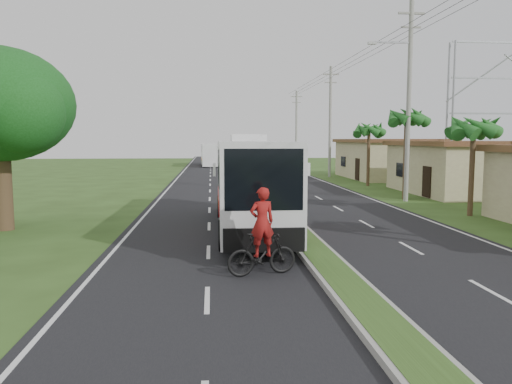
{
  "coord_description": "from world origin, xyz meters",
  "views": [
    {
      "loc": [
        -3.37,
        -11.46,
        3.77
      ],
      "look_at": [
        -1.71,
        7.15,
        1.8
      ],
      "focal_mm": 35.0,
      "sensor_mm": 36.0,
      "label": 1
    }
  ],
  "objects": [
    {
      "name": "ground",
      "position": [
        0.0,
        0.0,
        0.0
      ],
      "size": [
        180.0,
        180.0,
        0.0
      ],
      "primitive_type": "plane",
      "color": "#2E4619",
      "rests_on": "ground"
    },
    {
      "name": "road_asphalt",
      "position": [
        0.0,
        20.0,
        0.01
      ],
      "size": [
        14.0,
        160.0,
        0.02
      ],
      "primitive_type": "cube",
      "color": "black",
      "rests_on": "ground"
    },
    {
      "name": "median_strip",
      "position": [
        0.0,
        20.0,
        0.1
      ],
      "size": [
        1.2,
        160.0,
        0.18
      ],
      "color": "gray",
      "rests_on": "ground"
    },
    {
      "name": "lane_edge_left",
      "position": [
        -6.7,
        20.0,
        0.0
      ],
      "size": [
        0.12,
        160.0,
        0.01
      ],
      "primitive_type": "cube",
      "color": "silver",
      "rests_on": "ground"
    },
    {
      "name": "lane_edge_right",
      "position": [
        6.7,
        20.0,
        0.0
      ],
      "size": [
        0.12,
        160.0,
        0.01
      ],
      "primitive_type": "cube",
      "color": "silver",
      "rests_on": "ground"
    },
    {
      "name": "shop_mid",
      "position": [
        14.0,
        22.0,
        1.86
      ],
      "size": [
        7.6,
        10.6,
        3.67
      ],
      "color": "tan",
      "rests_on": "ground"
    },
    {
      "name": "shop_far",
      "position": [
        14.0,
        36.0,
        1.93
      ],
      "size": [
        8.6,
        11.6,
        3.82
      ],
      "color": "tan",
      "rests_on": "ground"
    },
    {
      "name": "palm_verge_b",
      "position": [
        9.4,
        12.0,
        4.36
      ],
      "size": [
        2.4,
        2.4,
        5.05
      ],
      "color": "#473321",
      "rests_on": "ground"
    },
    {
      "name": "palm_verge_c",
      "position": [
        8.8,
        19.0,
        5.12
      ],
      "size": [
        2.4,
        2.4,
        5.85
      ],
      "color": "#473321",
      "rests_on": "ground"
    },
    {
      "name": "palm_verge_d",
      "position": [
        9.3,
        28.0,
        4.55
      ],
      "size": [
        2.4,
        2.4,
        5.25
      ],
      "color": "#473321",
      "rests_on": "ground"
    },
    {
      "name": "utility_pole_b",
      "position": [
        8.47,
        18.0,
        6.26
      ],
      "size": [
        3.2,
        0.28,
        12.0
      ],
      "color": "gray",
      "rests_on": "ground"
    },
    {
      "name": "utility_pole_c",
      "position": [
        8.5,
        38.0,
        5.67
      ],
      "size": [
        1.6,
        0.28,
        11.0
      ],
      "color": "gray",
      "rests_on": "ground"
    },
    {
      "name": "utility_pole_d",
      "position": [
        8.5,
        58.0,
        5.42
      ],
      "size": [
        1.6,
        0.28,
        10.5
      ],
      "color": "gray",
      "rests_on": "ground"
    },
    {
      "name": "billboard_lattice",
      "position": [
        22.0,
        30.0,
        6.82
      ],
      "size": [
        10.18,
        1.18,
        12.07
      ],
      "color": "gray",
      "rests_on": "ground"
    },
    {
      "name": "coach_bus_main",
      "position": [
        -1.8,
        9.17,
        2.2
      ],
      "size": [
        2.72,
        12.38,
        3.99
      ],
      "rotation": [
        0.0,
        0.0,
        -0.01
      ],
      "color": "silver",
      "rests_on": "ground"
    },
    {
      "name": "coach_bus_far",
      "position": [
        -3.6,
        60.61,
        1.77
      ],
      "size": [
        2.72,
        10.81,
        3.13
      ],
      "rotation": [
        0.0,
        0.0,
        0.04
      ],
      "color": "white",
      "rests_on": "ground"
    },
    {
      "name": "motorcyclist",
      "position": [
        -2.0,
        2.0,
        0.89
      ],
      "size": [
        2.08,
        1.04,
        2.48
      ],
      "rotation": [
        0.0,
        0.0,
        0.25
      ],
      "color": "black",
      "rests_on": "ground"
    }
  ]
}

